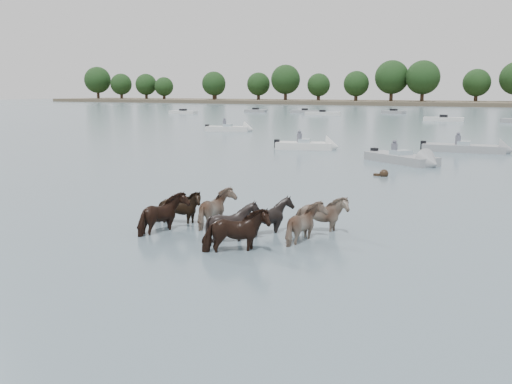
% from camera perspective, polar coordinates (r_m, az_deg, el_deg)
% --- Properties ---
extents(ground, '(400.00, 400.00, 0.00)m').
position_cam_1_polar(ground, '(17.26, -8.87, -3.80)').
color(ground, slate).
rests_on(ground, ground).
extents(shoreline, '(160.00, 30.00, 1.00)m').
position_cam_1_polar(shoreline, '(182.00, 1.58, 9.08)').
color(shoreline, '#4C4233').
rests_on(shoreline, ground).
extents(pony_herd, '(6.12, 4.55, 1.45)m').
position_cam_1_polar(pony_herd, '(16.44, -1.88, -2.89)').
color(pony_herd, black).
rests_on(pony_herd, ground).
extents(swimming_pony, '(0.72, 0.44, 0.44)m').
position_cam_1_polar(swimming_pony, '(28.33, 12.63, 1.77)').
color(swimming_pony, black).
rests_on(swimming_pony, ground).
extents(motorboat_a, '(4.69, 2.74, 1.92)m').
position_cam_1_polar(motorboat_a, '(40.48, 5.87, 4.62)').
color(motorboat_a, silver).
rests_on(motorboat_a, ground).
extents(motorboat_b, '(5.13, 4.15, 1.92)m').
position_cam_1_polar(motorboat_b, '(33.30, 15.20, 3.11)').
color(motorboat_b, gray).
rests_on(motorboat_b, ground).
extents(motorboat_c, '(5.99, 1.95, 1.92)m').
position_cam_1_polar(motorboat_c, '(41.08, 21.22, 4.06)').
color(motorboat_c, gray).
rests_on(motorboat_c, ground).
extents(motorboat_f, '(5.10, 2.90, 1.92)m').
position_cam_1_polar(motorboat_f, '(58.04, -2.13, 6.35)').
color(motorboat_f, silver).
rests_on(motorboat_f, ground).
extents(distant_flotilla, '(103.96, 26.22, 0.93)m').
position_cam_1_polar(distant_flotilla, '(90.87, 22.31, 7.02)').
color(distant_flotilla, silver).
rests_on(distant_flotilla, ground).
extents(treeline, '(147.81, 20.56, 12.36)m').
position_cam_1_polar(treeline, '(178.76, 2.71, 11.03)').
color(treeline, '#382619').
rests_on(treeline, ground).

